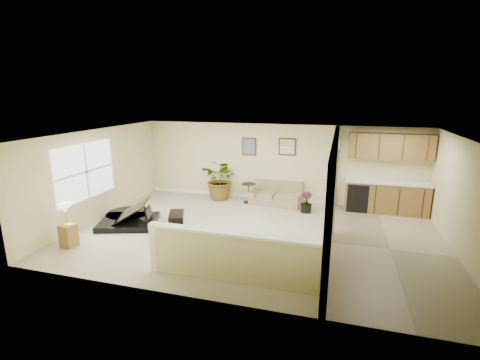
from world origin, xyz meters
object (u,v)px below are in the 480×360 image
(palm_plant, at_px, (221,180))
(small_plant, at_px, (306,204))
(piano, at_px, (129,203))
(lamp_stand, at_px, (68,228))
(accent_table, at_px, (248,190))
(loveseat, at_px, (276,193))
(piano_bench, at_px, (177,222))

(palm_plant, distance_m, small_plant, 2.93)
(piano, xyz_separation_m, lamp_stand, (-0.50, -1.70, -0.13))
(accent_table, xyz_separation_m, lamp_stand, (-3.15, -4.34, 0.03))
(palm_plant, distance_m, lamp_stand, 4.97)
(small_plant, bearing_deg, loveseat, 147.38)
(palm_plant, bearing_deg, small_plant, -10.88)
(palm_plant, relative_size, small_plant, 2.36)
(small_plant, bearing_deg, piano, -153.96)
(lamp_stand, bearing_deg, accent_table, 54.04)
(loveseat, distance_m, small_plant, 1.21)
(piano_bench, distance_m, small_plant, 3.87)
(piano, xyz_separation_m, accent_table, (2.64, 2.63, -0.16))
(piano, xyz_separation_m, piano_bench, (1.49, -0.18, -0.33))
(accent_table, xyz_separation_m, small_plant, (1.88, -0.42, -0.15))
(accent_table, distance_m, lamp_stand, 5.36)
(palm_plant, bearing_deg, loveseat, 3.16)
(small_plant, relative_size, lamp_stand, 0.59)
(piano, distance_m, accent_table, 3.74)
(piano, relative_size, loveseat, 1.20)
(piano, relative_size, small_plant, 3.23)
(loveseat, bearing_deg, lamp_stand, -126.38)
(piano, bearing_deg, loveseat, 21.03)
(lamp_stand, bearing_deg, piano_bench, 37.33)
(small_plant, bearing_deg, palm_plant, 169.12)
(piano_bench, relative_size, loveseat, 0.43)
(piano_bench, xyz_separation_m, palm_plant, (0.19, 2.94, 0.43))
(piano, bearing_deg, lamp_stand, -124.57)
(piano, distance_m, palm_plant, 3.23)
(loveseat, height_order, lamp_stand, lamp_stand)
(accent_table, distance_m, small_plant, 1.94)
(piano, xyz_separation_m, loveseat, (3.51, 2.86, -0.23))
(small_plant, xyz_separation_m, lamp_stand, (-5.03, -3.91, 0.18))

